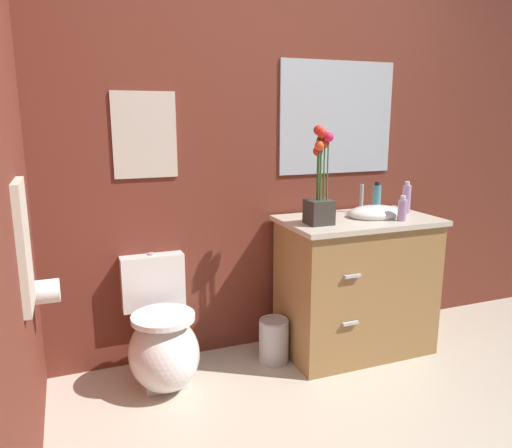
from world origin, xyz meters
TOP-DOWN VIEW (x-y plane):
  - wall_back at (0.20, 1.51)m, footprint 4.32×0.05m
  - toilet at (-0.77, 1.21)m, footprint 0.38×0.59m
  - vanity_cabinet at (0.44, 1.19)m, footprint 0.94×0.56m
  - flower_vase at (0.14, 1.13)m, footprint 0.14×0.14m
  - soap_bottle at (0.64, 1.03)m, footprint 0.05×0.05m
  - lotion_bottle at (0.60, 1.24)m, footprint 0.05×0.05m
  - hand_wash_bottle at (0.80, 1.21)m, footprint 0.05×0.05m
  - trash_bin at (-0.11, 1.21)m, footprint 0.18×0.18m
  - wall_poster at (-0.77, 1.48)m, footprint 0.35×0.01m
  - wall_mirror at (0.44, 1.48)m, footprint 0.80×0.01m
  - hanging_towel at (-1.37, 0.79)m, footprint 0.03×0.28m
  - toilet_paper_roll at (-1.32, 1.02)m, footprint 0.11×0.11m

SIDE VIEW (x-z plane):
  - trash_bin at x=-0.11m, z-range 0.00..0.27m
  - toilet at x=-0.77m, z-range -0.10..0.59m
  - vanity_cabinet at x=0.44m, z-range -0.08..0.96m
  - toilet_paper_roll at x=-1.32m, z-range 0.62..0.74m
  - soap_bottle at x=0.64m, z-range 0.85..1.00m
  - hand_wash_bottle at x=0.80m, z-range 0.85..1.05m
  - lotion_bottle at x=0.60m, z-range 0.85..1.06m
  - hanging_towel at x=-1.37m, z-range 0.70..1.22m
  - flower_vase at x=0.14m, z-range 0.78..1.33m
  - wall_back at x=0.20m, z-range 0.00..2.50m
  - wall_poster at x=-0.77m, z-range 1.12..1.59m
  - wall_mirror at x=0.44m, z-range 1.10..1.80m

